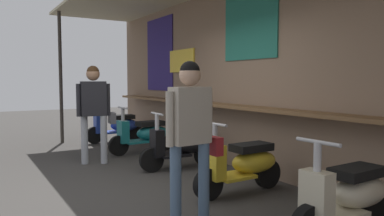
# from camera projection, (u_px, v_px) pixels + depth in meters

# --- Properties ---
(ground_plane) EXTENTS (30.37, 30.37, 0.00)m
(ground_plane) POSITION_uv_depth(u_px,v_px,m) (144.00, 190.00, 5.07)
(ground_plane) COLOR #383533
(market_stall_facade) EXTENTS (10.84, 2.36, 3.32)m
(market_stall_facade) POSITION_uv_depth(u_px,v_px,m) (251.00, 58.00, 5.90)
(market_stall_facade) COLOR #7F6651
(market_stall_facade) RESTS_ON ground_plane
(scooter_blue) EXTENTS (0.46, 1.40, 0.97)m
(scooter_blue) POSITION_uv_depth(u_px,v_px,m) (118.00, 126.00, 9.00)
(scooter_blue) COLOR #233D9E
(scooter_blue) RESTS_ON ground_plane
(scooter_teal) EXTENTS (0.46, 1.40, 0.97)m
(scooter_teal) POSITION_uv_depth(u_px,v_px,m) (145.00, 134.00, 7.62)
(scooter_teal) COLOR #197075
(scooter_teal) RESTS_ON ground_plane
(scooter_black) EXTENTS (0.49, 1.40, 0.97)m
(scooter_black) POSITION_uv_depth(u_px,v_px,m) (184.00, 146.00, 6.27)
(scooter_black) COLOR black
(scooter_black) RESTS_ON ground_plane
(scooter_yellow) EXTENTS (0.46, 1.40, 0.97)m
(scooter_yellow) POSITION_uv_depth(u_px,v_px,m) (244.00, 164.00, 4.90)
(scooter_yellow) COLOR gold
(scooter_yellow) RESTS_ON ground_plane
(scooter_cream) EXTENTS (0.46, 1.40, 0.97)m
(scooter_cream) POSITION_uv_depth(u_px,v_px,m) (349.00, 195.00, 3.56)
(scooter_cream) COLOR beige
(scooter_cream) RESTS_ON ground_plane
(shopper_with_handbag) EXTENTS (0.28, 0.68, 1.75)m
(shopper_with_handbag) POSITION_uv_depth(u_px,v_px,m) (94.00, 104.00, 6.59)
(shopper_with_handbag) COLOR #999EA8
(shopper_with_handbag) RESTS_ON ground_plane
(shopper_browsing) EXTENTS (0.29, 0.66, 1.69)m
(shopper_browsing) POSITION_uv_depth(u_px,v_px,m) (191.00, 125.00, 3.86)
(shopper_browsing) COLOR slate
(shopper_browsing) RESTS_ON ground_plane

